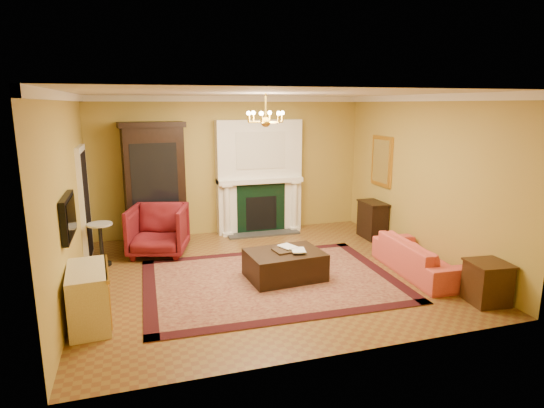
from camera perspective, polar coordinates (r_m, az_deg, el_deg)
name	(u,v)px	position (r m, az deg, el deg)	size (l,w,h in m)	color
floor	(266,273)	(7.89, -0.74, -8.68)	(6.00, 5.50, 0.02)	brown
ceiling	(266,92)	(7.36, -0.81, 13.82)	(6.00, 5.50, 0.02)	silver
wall_back	(231,166)	(10.13, -5.20, 4.83)	(6.00, 0.02, 3.00)	#AF963E
wall_front	(338,230)	(4.96, 8.27, -3.29)	(6.00, 0.02, 3.00)	#AF963E
wall_left	(68,198)	(7.25, -24.26, 0.74)	(0.02, 5.50, 3.00)	#AF963E
wall_right	(423,178)	(8.80, 18.41, 3.10)	(0.02, 5.50, 3.00)	#AF963E
fireplace	(259,179)	(10.13, -1.61, 3.14)	(1.90, 0.70, 2.50)	white
crown_molding	(250,98)	(8.28, -2.72, 13.17)	(6.00, 5.50, 0.12)	white
doorway	(85,204)	(8.99, -22.41, 0.02)	(0.08, 1.05, 2.10)	silver
tv_panel	(68,217)	(6.69, -24.20, -1.48)	(0.09, 0.95, 0.58)	black
gilt_mirror	(382,161)	(9.92, 13.60, 5.25)	(0.06, 0.76, 1.05)	gold
chandelier	(266,118)	(7.36, -0.80, 10.69)	(0.63, 0.55, 0.53)	gold
oriental_rug	(271,280)	(7.55, -0.18, -9.54)	(4.04, 3.03, 0.02)	#440E14
china_cabinet	(155,185)	(9.70, -14.53, 2.28)	(1.19, 0.54, 2.37)	black
wingback_armchair	(158,228)	(8.91, -14.10, -2.94)	(1.02, 0.96, 1.05)	maroon
pedestal_table	(101,241)	(8.63, -20.67, -4.38)	(0.44, 0.44, 0.78)	black
commode	(89,297)	(6.48, -22.01, -10.73)	(0.49, 1.03, 0.77)	beige
coral_sofa	(420,251)	(8.14, 18.06, -5.68)	(1.98, 0.58, 0.78)	#DD4E46
end_table	(487,284)	(7.35, 25.40, -9.01)	(0.51, 0.51, 0.59)	#361E0E
console_table	(372,221)	(10.01, 12.48, -2.04)	(0.39, 0.68, 0.76)	black
leather_ottoman	(285,265)	(7.56, 1.60, -7.61)	(1.21, 0.88, 0.45)	black
ottoman_tray	(286,250)	(7.51, 1.83, -5.82)	(0.41, 0.32, 0.03)	black
book_a	(283,240)	(7.49, 1.33, -4.56)	(0.22, 0.03, 0.30)	gray
book_b	(292,242)	(7.38, 2.51, -4.85)	(0.22, 0.02, 0.30)	gray
topiary_left	(236,167)	(9.92, -4.60, 4.64)	(0.18, 0.18, 0.48)	tan
topiary_right	(282,166)	(10.20, 1.20, 4.75)	(0.16, 0.16, 0.43)	tan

